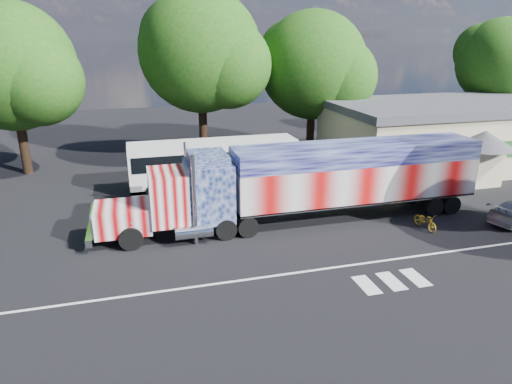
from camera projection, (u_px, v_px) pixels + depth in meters
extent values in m
plane|color=black|center=(271.00, 246.00, 23.28)|extent=(100.00, 100.00, 0.00)
cube|color=silver|center=(291.00, 273.00, 20.54)|extent=(30.00, 0.15, 0.01)
cube|color=silver|center=(367.00, 285.00, 19.60)|extent=(0.70, 1.60, 0.01)
cube|color=silver|center=(391.00, 281.00, 19.90)|extent=(0.70, 1.60, 0.01)
cube|color=silver|center=(415.00, 277.00, 20.20)|extent=(0.70, 1.60, 0.01)
cube|color=black|center=(190.00, 221.00, 24.47)|extent=(9.65, 1.07, 0.32)
cube|color=#CC787B|center=(123.00, 218.00, 23.44)|extent=(2.79, 2.36, 1.39)
cube|color=silver|center=(93.00, 221.00, 23.07)|extent=(0.13, 2.04, 1.24)
cube|color=silver|center=(91.00, 234.00, 23.25)|extent=(0.32, 2.68, 0.39)
cube|color=#CC787B|center=(168.00, 196.00, 23.71)|extent=(1.93, 2.68, 2.68)
cube|color=black|center=(150.00, 189.00, 23.33)|extent=(0.06, 2.25, 0.97)
cube|color=#465382|center=(209.00, 191.00, 24.21)|extent=(2.36, 2.68, 3.11)
cube|color=#465382|center=(208.00, 158.00, 23.64)|extent=(1.93, 2.57, 0.54)
cylinder|color=silver|center=(187.00, 184.00, 25.26)|extent=(0.21, 0.21, 4.72)
cylinder|color=silver|center=(195.00, 201.00, 22.68)|extent=(0.21, 0.21, 4.72)
cylinder|color=silver|center=(187.00, 212.00, 25.76)|extent=(1.93, 0.71, 0.71)
cylinder|color=silver|center=(194.00, 232.00, 23.21)|extent=(1.93, 0.71, 0.71)
cylinder|color=black|center=(131.00, 239.00, 22.67)|extent=(1.18, 0.38, 1.18)
cylinder|color=black|center=(130.00, 221.00, 24.82)|extent=(1.18, 0.38, 1.18)
cylinder|color=black|center=(226.00, 229.00, 23.93)|extent=(1.12, 0.59, 1.12)
cylinder|color=black|center=(218.00, 213.00, 25.99)|extent=(1.12, 0.59, 1.12)
cylinder|color=black|center=(248.00, 226.00, 24.23)|extent=(1.12, 0.59, 1.12)
cylinder|color=black|center=(238.00, 211.00, 26.28)|extent=(1.12, 0.59, 1.12)
cube|color=black|center=(354.00, 200.00, 26.79)|extent=(13.94, 1.18, 0.32)
cube|color=#D0706F|center=(355.00, 180.00, 26.39)|extent=(14.37, 2.79, 2.14)
cube|color=#464A88|center=(357.00, 153.00, 25.87)|extent=(14.37, 2.79, 1.07)
cube|color=silver|center=(354.00, 197.00, 26.74)|extent=(14.37, 2.79, 0.13)
cube|color=silver|center=(463.00, 162.00, 28.02)|extent=(0.04, 2.68, 3.11)
cylinder|color=black|center=(433.00, 206.00, 27.07)|extent=(1.12, 0.59, 1.12)
cylinder|color=black|center=(411.00, 194.00, 29.12)|extent=(1.12, 0.59, 1.12)
cylinder|color=black|center=(450.00, 204.00, 27.36)|extent=(1.12, 0.59, 1.12)
cylinder|color=black|center=(427.00, 193.00, 29.42)|extent=(1.12, 0.59, 1.12)
cube|color=silver|center=(214.00, 165.00, 31.61)|extent=(11.47, 2.48, 3.35)
cube|color=black|center=(214.00, 156.00, 31.41)|extent=(11.09, 2.54, 1.05)
cube|color=black|center=(214.00, 182.00, 32.01)|extent=(11.47, 2.48, 0.24)
cube|color=black|center=(128.00, 169.00, 30.13)|extent=(0.06, 2.20, 1.34)
cylinder|color=black|center=(153.00, 192.00, 29.83)|extent=(0.96, 0.29, 0.96)
cylinder|color=black|center=(151.00, 181.00, 32.01)|extent=(0.96, 0.29, 0.96)
cylinder|color=black|center=(258.00, 183.00, 31.62)|extent=(0.96, 0.29, 0.96)
cylinder|color=black|center=(250.00, 173.00, 33.80)|extent=(0.96, 0.29, 0.96)
cylinder|color=black|center=(270.00, 182.00, 31.84)|extent=(0.96, 0.29, 0.96)
cylinder|color=black|center=(261.00, 172.00, 34.02)|extent=(0.96, 0.29, 0.96)
cube|color=beige|center=(464.00, 136.00, 37.56)|extent=(22.00, 10.00, 4.60)
cube|color=#46464B|center=(469.00, 104.00, 36.71)|extent=(22.40, 10.40, 0.60)
cube|color=#1E5926|center=(415.00, 156.00, 30.93)|extent=(1.60, 0.08, 1.20)
cube|color=#1E5926|center=(465.00, 152.00, 31.93)|extent=(1.60, 0.08, 1.20)
cube|color=#1E5926|center=(512.00, 149.00, 32.93)|extent=(1.60, 0.08, 1.20)
cube|color=beige|center=(480.00, 169.00, 32.03)|extent=(3.00, 1.20, 2.60)
cube|color=#1E5926|center=(484.00, 146.00, 31.51)|extent=(3.40, 1.60, 0.25)
cone|color=#46464B|center=(485.00, 139.00, 31.34)|extent=(4.00, 4.00, 1.20)
imported|color=slate|center=(134.00, 235.00, 22.71)|extent=(0.65, 0.53, 1.53)
imported|color=gold|center=(425.00, 221.00, 25.19)|extent=(0.77, 1.79, 0.91)
cylinder|color=black|center=(203.00, 118.00, 38.37)|extent=(0.70, 0.70, 7.18)
sphere|color=#265615|center=(200.00, 51.00, 36.62)|extent=(9.83, 9.83, 9.83)
sphere|color=#265615|center=(228.00, 65.00, 36.10)|extent=(6.88, 6.88, 6.88)
sphere|color=#265615|center=(179.00, 38.00, 37.26)|extent=(6.39, 6.39, 6.39)
cylinder|color=black|center=(491.00, 111.00, 44.53)|extent=(0.70, 0.70, 6.29)
sphere|color=#265615|center=(500.00, 61.00, 43.00)|extent=(7.94, 7.94, 7.94)
sphere|color=#265615|center=(482.00, 51.00, 43.49)|extent=(5.16, 5.16, 5.16)
cylinder|color=black|center=(22.00, 132.00, 34.55)|extent=(0.70, 0.70, 6.43)
sphere|color=#265615|center=(11.00, 66.00, 32.98)|extent=(9.29, 9.29, 9.29)
sphere|color=#265615|center=(37.00, 80.00, 32.47)|extent=(6.51, 6.51, 6.51)
cylinder|color=black|center=(311.00, 119.00, 40.95)|extent=(0.70, 0.70, 6.17)
sphere|color=#265615|center=(313.00, 65.00, 39.44)|extent=(9.26, 9.26, 9.26)
sphere|color=#265615|center=(339.00, 77.00, 38.92)|extent=(6.48, 6.48, 6.48)
sphere|color=#265615|center=(293.00, 54.00, 40.07)|extent=(6.02, 6.02, 6.02)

